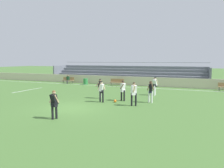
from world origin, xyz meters
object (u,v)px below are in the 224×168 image
at_px(trash_bin, 86,81).
at_px(soccer_ball, 115,101).
at_px(bleacher_stand, 125,74).
at_px(spectator_seated, 68,79).
at_px(bench_near_wall_gap, 68,80).
at_px(bench_centre_sideline, 117,82).
at_px(player_white_pressing_high, 102,90).
at_px(player_white_overlapping, 155,84).
at_px(player_dark_challenging, 151,90).
at_px(player_dark_wide_left, 54,102).
at_px(player_white_dropping_back, 134,92).
at_px(player_white_deep_cover, 123,89).
at_px(player_dark_trailing_run, 100,87).

height_order(trash_bin, soccer_ball, trash_bin).
relative_size(bleacher_stand, spectator_seated, 18.74).
relative_size(bench_near_wall_gap, bench_centre_sideline, 1.00).
bearing_deg(trash_bin, spectator_seated, 177.80).
bearing_deg(trash_bin, player_white_pressing_high, -54.82).
bearing_deg(player_white_overlapping, player_dark_challenging, -84.78).
height_order(player_white_pressing_high, player_dark_challenging, player_dark_challenging).
height_order(player_white_pressing_high, soccer_ball, player_white_pressing_high).
distance_m(spectator_seated, player_dark_challenging, 16.22).
relative_size(spectator_seated, player_white_pressing_high, 0.73).
relative_size(player_dark_wide_left, player_dark_challenging, 0.96).
bearing_deg(player_white_overlapping, bench_near_wall_gap, 157.55).
bearing_deg(player_white_pressing_high, bleacher_stand, 101.40).
bearing_deg(bench_centre_sideline, player_dark_wide_left, -82.12).
relative_size(bleacher_stand, player_white_dropping_back, 13.14).
distance_m(trash_bin, player_white_deep_cover, 12.27).
relative_size(bench_near_wall_gap, player_dark_wide_left, 1.10).
bearing_deg(player_white_dropping_back, spectator_seated, 140.44).
bearing_deg(bench_near_wall_gap, player_white_overlapping, -22.45).
bearing_deg(player_white_overlapping, player_dark_wide_left, -110.30).
height_order(trash_bin, player_dark_wide_left, player_dark_wide_left).
distance_m(bleacher_stand, player_white_dropping_back, 15.58).
bearing_deg(player_dark_trailing_run, bench_centre_sideline, 101.60).
xyz_separation_m(bench_near_wall_gap, player_white_deep_cover, (11.34, -9.11, 0.45)).
bearing_deg(player_dark_trailing_run, bench_near_wall_gap, 136.12).
xyz_separation_m(player_dark_wide_left, player_dark_challenging, (4.05, 6.56, 0.04)).
distance_m(player_white_deep_cover, player_dark_trailing_run, 2.18).
bearing_deg(player_white_dropping_back, bench_near_wall_gap, 140.13).
bearing_deg(player_white_dropping_back, player_dark_trailing_run, 153.18).
xyz_separation_m(bench_near_wall_gap, player_dark_trailing_run, (9.18, -8.83, 0.48)).
xyz_separation_m(bleacher_stand, bench_near_wall_gap, (-7.11, -3.93, -0.75)).
distance_m(trash_bin, player_dark_challenging, 13.82).
xyz_separation_m(bleacher_stand, player_dark_wide_left, (2.41, -19.48, -0.33)).
xyz_separation_m(spectator_seated, player_white_pressing_high, (9.97, -10.14, 0.29)).
height_order(player_white_deep_cover, player_white_dropping_back, player_white_dropping_back).
relative_size(player_white_dropping_back, player_dark_trailing_run, 1.01).
distance_m(spectator_seated, player_white_overlapping, 14.30).
relative_size(bleacher_stand, bench_centre_sideline, 12.60).
bearing_deg(player_white_overlapping, trash_bin, 153.11).
xyz_separation_m(bleacher_stand, trash_bin, (-4.21, -4.16, -0.88)).
xyz_separation_m(bench_near_wall_gap, spectator_seated, (0.00, -0.12, 0.16)).
xyz_separation_m(bench_centre_sideline, player_white_dropping_back, (5.33, -10.61, 0.49)).
height_order(trash_bin, player_white_deep_cover, player_white_deep_cover).
relative_size(trash_bin, player_dark_challenging, 0.49).
bearing_deg(player_white_pressing_high, player_dark_wide_left, -94.83).
bearing_deg(bench_centre_sideline, bleacher_stand, 93.80).
bearing_deg(bench_centre_sideline, bench_near_wall_gap, 180.00).
distance_m(player_dark_wide_left, player_white_overlapping, 10.74).
distance_m(player_dark_wide_left, player_dark_trailing_run, 6.73).
bearing_deg(bench_near_wall_gap, player_white_pressing_high, -45.80).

